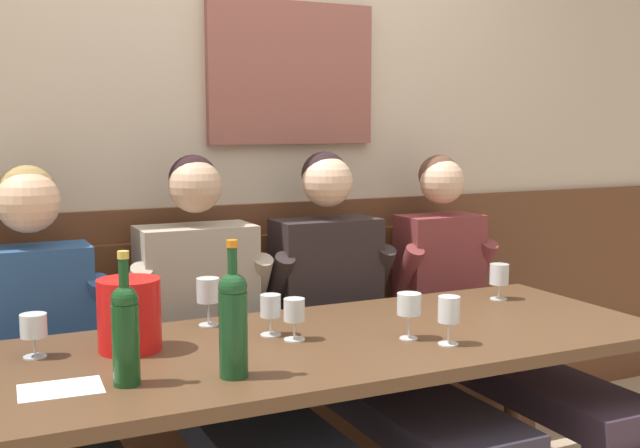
{
  "coord_description": "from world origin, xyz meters",
  "views": [
    {
      "loc": [
        -1.09,
        -2.03,
        1.4
      ],
      "look_at": [
        0.08,
        0.45,
        1.05
      ],
      "focal_mm": 43.8,
      "sensor_mm": 36.0,
      "label": 1
    }
  ],
  "objects_px": {
    "dining_table": "(337,360)",
    "person_center_right_seat": "(366,333)",
    "person_center_left_seat": "(488,320)",
    "wine_glass_by_bottle": "(409,306)",
    "wine_glass_right_end": "(294,313)",
    "wine_glass_center_front": "(499,276)",
    "wine_glass_mid_right": "(271,307)",
    "wine_glass_left_end": "(208,293)",
    "person_right_seat": "(226,352)",
    "ice_bucket": "(129,315)",
    "wine_bottle_amber_mid": "(125,330)",
    "wine_glass_center_rear": "(449,312)",
    "wine_bottle_green_tall": "(233,320)",
    "wine_glass_mid_left": "(34,328)",
    "person_left_seat": "(46,376)",
    "wall_bench": "(261,402)"
  },
  "relations": [
    {
      "from": "person_left_seat",
      "to": "wine_bottle_green_tall",
      "type": "relative_size",
      "value": 3.42
    },
    {
      "from": "wine_bottle_amber_mid",
      "to": "wine_glass_mid_right",
      "type": "xyz_separation_m",
      "value": [
        0.52,
        0.29,
        -0.05
      ]
    },
    {
      "from": "wine_bottle_green_tall",
      "to": "wine_glass_center_rear",
      "type": "height_order",
      "value": "wine_bottle_green_tall"
    },
    {
      "from": "wine_glass_by_bottle",
      "to": "wine_glass_center_rear",
      "type": "bearing_deg",
      "value": -54.68
    },
    {
      "from": "wine_glass_mid_right",
      "to": "person_right_seat",
      "type": "bearing_deg",
      "value": 111.8
    },
    {
      "from": "person_left_seat",
      "to": "wine_glass_by_bottle",
      "type": "height_order",
      "value": "person_left_seat"
    },
    {
      "from": "wall_bench",
      "to": "dining_table",
      "type": "distance_m",
      "value": 0.78
    },
    {
      "from": "person_left_seat",
      "to": "person_center_right_seat",
      "type": "height_order",
      "value": "person_center_right_seat"
    },
    {
      "from": "person_center_left_seat",
      "to": "wine_glass_by_bottle",
      "type": "distance_m",
      "value": 0.8
    },
    {
      "from": "person_center_left_seat",
      "to": "wall_bench",
      "type": "bearing_deg",
      "value": 156.15
    },
    {
      "from": "wine_bottle_amber_mid",
      "to": "wine_glass_center_front",
      "type": "xyz_separation_m",
      "value": [
        1.52,
        0.39,
        -0.06
      ]
    },
    {
      "from": "wine_glass_right_end",
      "to": "wine_glass_center_front",
      "type": "xyz_separation_m",
      "value": [
        0.95,
        0.19,
        0.0
      ]
    },
    {
      "from": "ice_bucket",
      "to": "wine_glass_mid_left",
      "type": "bearing_deg",
      "value": 169.63
    },
    {
      "from": "wine_glass_left_end",
      "to": "wine_glass_by_bottle",
      "type": "bearing_deg",
      "value": -39.8
    },
    {
      "from": "ice_bucket",
      "to": "wine_glass_right_end",
      "type": "height_order",
      "value": "ice_bucket"
    },
    {
      "from": "person_center_left_seat",
      "to": "wine_glass_center_rear",
      "type": "bearing_deg",
      "value": -136.74
    },
    {
      "from": "dining_table",
      "to": "person_center_right_seat",
      "type": "height_order",
      "value": "person_center_right_seat"
    },
    {
      "from": "wine_bottle_green_tall",
      "to": "wine_glass_center_front",
      "type": "relative_size",
      "value": 2.68
    },
    {
      "from": "wine_bottle_green_tall",
      "to": "wine_glass_left_end",
      "type": "height_order",
      "value": "wine_bottle_green_tall"
    },
    {
      "from": "person_left_seat",
      "to": "person_right_seat",
      "type": "bearing_deg",
      "value": 0.73
    },
    {
      "from": "wine_glass_mid_right",
      "to": "wine_glass_by_bottle",
      "type": "bearing_deg",
      "value": -30.99
    },
    {
      "from": "person_center_right_seat",
      "to": "wine_glass_mid_right",
      "type": "distance_m",
      "value": 0.54
    },
    {
      "from": "person_left_seat",
      "to": "wine_glass_mid_left",
      "type": "xyz_separation_m",
      "value": [
        -0.04,
        -0.13,
        0.19
      ]
    },
    {
      "from": "wine_glass_center_rear",
      "to": "wine_glass_center_front",
      "type": "distance_m",
      "value": 0.7
    },
    {
      "from": "wall_bench",
      "to": "dining_table",
      "type": "xyz_separation_m",
      "value": [
        0.0,
        -0.69,
        0.37
      ]
    },
    {
      "from": "wine_glass_left_end",
      "to": "wine_glass_mid_left",
      "type": "bearing_deg",
      "value": -166.75
    },
    {
      "from": "wine_bottle_green_tall",
      "to": "person_center_right_seat",
      "type": "bearing_deg",
      "value": 37.72
    },
    {
      "from": "wine_glass_right_end",
      "to": "wine_glass_center_rear",
      "type": "distance_m",
      "value": 0.48
    },
    {
      "from": "wine_glass_by_bottle",
      "to": "wine_glass_left_end",
      "type": "relative_size",
      "value": 0.91
    },
    {
      "from": "person_center_right_seat",
      "to": "person_center_left_seat",
      "type": "height_order",
      "value": "person_center_right_seat"
    },
    {
      "from": "wine_glass_right_end",
      "to": "person_center_right_seat",
      "type": "bearing_deg",
      "value": 34.48
    },
    {
      "from": "person_center_left_seat",
      "to": "wine_glass_by_bottle",
      "type": "relative_size",
      "value": 8.6
    },
    {
      "from": "person_right_seat",
      "to": "wine_glass_right_end",
      "type": "height_order",
      "value": "person_right_seat"
    },
    {
      "from": "ice_bucket",
      "to": "wine_bottle_amber_mid",
      "type": "xyz_separation_m",
      "value": [
        -0.07,
        -0.31,
        0.04
      ]
    },
    {
      "from": "wine_glass_mid_right",
      "to": "wine_glass_right_end",
      "type": "xyz_separation_m",
      "value": [
        0.05,
        -0.08,
        -0.0
      ]
    },
    {
      "from": "person_right_seat",
      "to": "wine_glass_center_front",
      "type": "bearing_deg",
      "value": -5.48
    },
    {
      "from": "wine_glass_mid_right",
      "to": "wine_glass_left_end",
      "type": "relative_size",
      "value": 0.82
    },
    {
      "from": "wine_glass_center_rear",
      "to": "wine_glass_left_end",
      "type": "bearing_deg",
      "value": 137.79
    },
    {
      "from": "dining_table",
      "to": "person_right_seat",
      "type": "bearing_deg",
      "value": 129.17
    },
    {
      "from": "dining_table",
      "to": "wine_bottle_green_tall",
      "type": "bearing_deg",
      "value": -151.87
    },
    {
      "from": "wine_glass_mid_left",
      "to": "wine_glass_by_bottle",
      "type": "bearing_deg",
      "value": -15.44
    },
    {
      "from": "wine_bottle_green_tall",
      "to": "wine_glass_right_end",
      "type": "distance_m",
      "value": 0.4
    },
    {
      "from": "wine_bottle_amber_mid",
      "to": "wine_glass_left_end",
      "type": "relative_size",
      "value": 2.18
    },
    {
      "from": "wine_bottle_amber_mid",
      "to": "wine_glass_mid_right",
      "type": "bearing_deg",
      "value": 29.02
    },
    {
      "from": "wine_bottle_amber_mid",
      "to": "dining_table",
      "type": "bearing_deg",
      "value": 13.66
    },
    {
      "from": "wine_bottle_green_tall",
      "to": "ice_bucket",
      "type": "bearing_deg",
      "value": 118.28
    },
    {
      "from": "wine_glass_mid_left",
      "to": "wine_glass_right_end",
      "type": "bearing_deg",
      "value": -11.73
    },
    {
      "from": "person_left_seat",
      "to": "wine_bottle_green_tall",
      "type": "xyz_separation_m",
      "value": [
        0.43,
        -0.55,
        0.26
      ]
    },
    {
      "from": "wine_glass_mid_right",
      "to": "wine_glass_center_front",
      "type": "xyz_separation_m",
      "value": [
        1.0,
        0.1,
        -0.0
      ]
    },
    {
      "from": "ice_bucket",
      "to": "wine_bottle_green_tall",
      "type": "distance_m",
      "value": 0.43
    }
  ]
}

